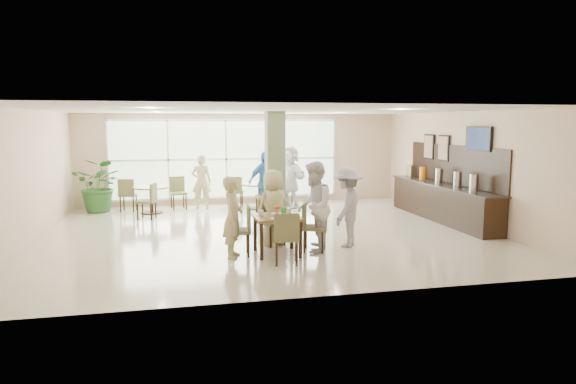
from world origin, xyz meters
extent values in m
plane|color=beige|center=(0.00, 0.00, 0.00)|extent=(10.00, 10.00, 0.00)
plane|color=white|center=(0.00, 0.00, 2.80)|extent=(10.00, 10.00, 0.00)
plane|color=beige|center=(0.00, 4.50, 1.40)|extent=(10.00, 0.00, 10.00)
plane|color=beige|center=(0.00, -4.50, 1.40)|extent=(10.00, 0.00, 10.00)
plane|color=beige|center=(-5.00, 0.00, 1.40)|extent=(0.00, 9.00, 9.00)
plane|color=beige|center=(5.00, 0.00, 1.40)|extent=(0.00, 9.00, 9.00)
plane|color=silver|center=(-0.50, 4.47, 1.40)|extent=(7.00, 0.00, 7.00)
cube|color=#68714E|center=(0.40, 1.20, 1.40)|extent=(0.45, 0.45, 2.80)
cube|color=brown|center=(-0.19, -1.97, 0.72)|extent=(0.88, 0.88, 0.05)
cube|color=black|center=(-0.56, -2.34, 0.35)|extent=(0.06, 0.06, 0.70)
cube|color=black|center=(0.18, -2.34, 0.35)|extent=(0.06, 0.06, 0.70)
cube|color=black|center=(-0.56, -1.60, 0.35)|extent=(0.06, 0.06, 0.70)
cube|color=black|center=(0.18, -1.60, 0.35)|extent=(0.06, 0.06, 0.70)
cylinder|color=brown|center=(-2.73, 3.26, 0.73)|extent=(1.02, 1.02, 0.04)
cylinder|color=black|center=(-2.73, 3.26, 0.35)|extent=(0.10, 0.10, 0.71)
cylinder|color=black|center=(-2.73, 3.26, 0.01)|extent=(0.60, 0.60, 0.03)
cylinder|color=brown|center=(0.36, 3.33, 0.73)|extent=(1.09, 1.09, 0.04)
cylinder|color=black|center=(0.36, 3.33, 0.35)|extent=(0.10, 0.10, 0.71)
cylinder|color=black|center=(0.36, 3.33, 0.01)|extent=(0.60, 0.60, 0.03)
cylinder|color=white|center=(-0.44, -2.14, 0.80)|extent=(0.08, 0.08, 0.10)
cylinder|color=white|center=(0.09, -1.78, 0.80)|extent=(0.08, 0.08, 0.10)
cylinder|color=white|center=(-0.47, -1.83, 0.80)|extent=(0.08, 0.08, 0.10)
cylinder|color=white|center=(-0.28, -2.26, 0.76)|extent=(0.20, 0.20, 0.01)
cylinder|color=white|center=(-0.17, -1.76, 0.76)|extent=(0.20, 0.20, 0.01)
cylinder|color=white|center=(0.15, -2.04, 0.76)|extent=(0.20, 0.20, 0.01)
cylinder|color=#99B27F|center=(-0.19, -1.97, 0.81)|extent=(0.07, 0.07, 0.12)
sphere|color=#D94712|center=(-0.16, -1.97, 0.92)|extent=(0.07, 0.07, 0.07)
sphere|color=#D94712|center=(-0.20, -1.94, 0.92)|extent=(0.07, 0.07, 0.07)
sphere|color=#D94712|center=(-0.20, -2.00, 0.92)|extent=(0.07, 0.07, 0.07)
cube|color=green|center=(-0.04, -1.87, 0.82)|extent=(0.10, 0.04, 0.15)
cube|color=black|center=(4.68, 0.50, 0.45)|extent=(0.60, 4.60, 0.90)
cube|color=black|center=(4.68, 0.50, 0.92)|extent=(0.64, 4.70, 0.04)
cube|color=black|center=(4.97, 0.50, 1.45)|extent=(0.04, 4.60, 1.00)
cylinder|color=silver|center=(4.68, -0.90, 1.14)|extent=(0.20, 0.20, 0.40)
cylinder|color=silver|center=(4.68, -0.20, 1.14)|extent=(0.20, 0.20, 0.40)
cylinder|color=silver|center=(4.68, 0.70, 1.14)|extent=(0.20, 0.20, 0.40)
cylinder|color=orange|center=(4.68, 1.60, 1.12)|extent=(0.18, 0.18, 0.36)
cube|color=silver|center=(4.68, 2.30, 1.12)|extent=(0.18, 0.30, 0.36)
cube|color=black|center=(4.94, -0.60, 2.15)|extent=(0.06, 1.00, 0.58)
cube|color=#7F99CC|center=(4.92, -0.60, 2.15)|extent=(0.01, 0.92, 0.50)
cube|color=black|center=(4.95, 1.00, 1.85)|extent=(0.04, 0.55, 0.70)
cube|color=#905E34|center=(4.92, 1.00, 1.85)|extent=(0.01, 0.47, 0.62)
cube|color=black|center=(4.95, 1.80, 1.85)|extent=(0.04, 0.55, 0.70)
cube|color=#905E34|center=(4.92, 1.80, 1.85)|extent=(0.01, 0.47, 0.62)
imported|color=#2A5F26|center=(-4.16, 3.78, 0.76)|extent=(1.72, 1.72, 1.51)
imported|color=#C1B780|center=(-1.04, -2.00, 0.77)|extent=(0.49, 0.63, 1.54)
imported|color=#C1B780|center=(-0.11, -1.23, 0.79)|extent=(0.87, 0.67, 1.57)
imported|color=white|center=(0.56, -1.92, 0.89)|extent=(0.94, 1.05, 1.78)
imported|color=#AAAAAD|center=(1.34, -1.64, 0.82)|extent=(1.11, 1.21, 1.64)
imported|color=#427FC6|center=(0.36, 2.42, 0.88)|extent=(1.17, 0.93, 1.76)
imported|color=white|center=(1.27, 3.34, 0.92)|extent=(1.39, 1.86, 1.85)
imported|color=#C1B780|center=(-1.32, 3.68, 0.80)|extent=(0.64, 0.47, 1.60)
camera|label=1|loc=(-2.10, -11.46, 2.53)|focal=32.00mm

